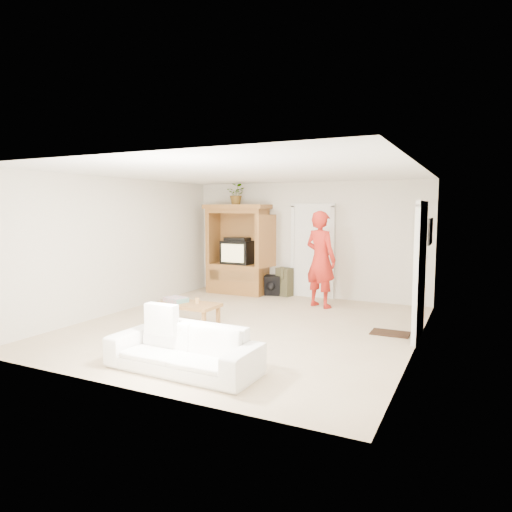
{
  "coord_description": "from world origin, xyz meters",
  "views": [
    {
      "loc": [
        3.5,
        -6.79,
        2.01
      ],
      "look_at": [
        -0.11,
        0.6,
        1.15
      ],
      "focal_mm": 32.0,
      "sensor_mm": 36.0,
      "label": 1
    }
  ],
  "objects_px": {
    "sofa": "(183,349)",
    "coffee_table": "(189,306)",
    "armoire": "(239,255)",
    "man": "(321,259)"
  },
  "relations": [
    {
      "from": "man",
      "to": "coffee_table",
      "type": "height_order",
      "value": "man"
    },
    {
      "from": "armoire",
      "to": "man",
      "type": "bearing_deg",
      "value": -15.35
    },
    {
      "from": "armoire",
      "to": "man",
      "type": "height_order",
      "value": "armoire"
    },
    {
      "from": "man",
      "to": "sofa",
      "type": "xyz_separation_m",
      "value": [
        -0.36,
        -4.31,
        -0.7
      ]
    },
    {
      "from": "armoire",
      "to": "coffee_table",
      "type": "relative_size",
      "value": 1.99
    },
    {
      "from": "man",
      "to": "sofa",
      "type": "relative_size",
      "value": 1.01
    },
    {
      "from": "armoire",
      "to": "coffee_table",
      "type": "xyz_separation_m",
      "value": [
        0.66,
        -3.04,
        -0.57
      ]
    },
    {
      "from": "armoire",
      "to": "sofa",
      "type": "distance_m",
      "value": 5.29
    },
    {
      "from": "sofa",
      "to": "coffee_table",
      "type": "distance_m",
      "value": 2.22
    },
    {
      "from": "sofa",
      "to": "coffee_table",
      "type": "bearing_deg",
      "value": 124.08
    }
  ]
}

